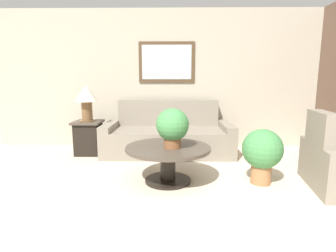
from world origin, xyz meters
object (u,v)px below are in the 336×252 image
couch_main (168,137)px  table_lamp (86,97)px  potted_plant_floor (262,152)px  coffee_table (168,156)px  side_table (88,137)px  potted_plant_on_table (172,126)px

couch_main → table_lamp: 1.57m
couch_main → potted_plant_floor: 1.85m
coffee_table → potted_plant_floor: 1.17m
couch_main → potted_plant_floor: bearing=-50.0°
coffee_table → potted_plant_floor: potted_plant_floor is taller
side_table → potted_plant_on_table: potted_plant_on_table is taller
coffee_table → side_table: (-1.41, 1.28, -0.04)m
potted_plant_floor → potted_plant_on_table: bearing=-179.2°
side_table → potted_plant_on_table: bearing=-42.2°
side_table → couch_main: bearing=3.9°
potted_plant_on_table → potted_plant_floor: (1.11, 0.02, -0.32)m
couch_main → potted_plant_floor: (1.18, -1.41, 0.12)m
potted_plant_on_table → potted_plant_floor: 1.15m
coffee_table → potted_plant_on_table: (0.06, -0.06, 0.39)m
coffee_table → potted_plant_floor: size_ratio=1.54×
side_table → table_lamp: table_lamp is taller
couch_main → table_lamp: table_lamp is taller
potted_plant_on_table → table_lamp: bearing=137.8°
coffee_table → side_table: size_ratio=1.83×
side_table → coffee_table: bearing=-42.1°
couch_main → coffee_table: bearing=-89.1°
couch_main → coffee_table: 1.37m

